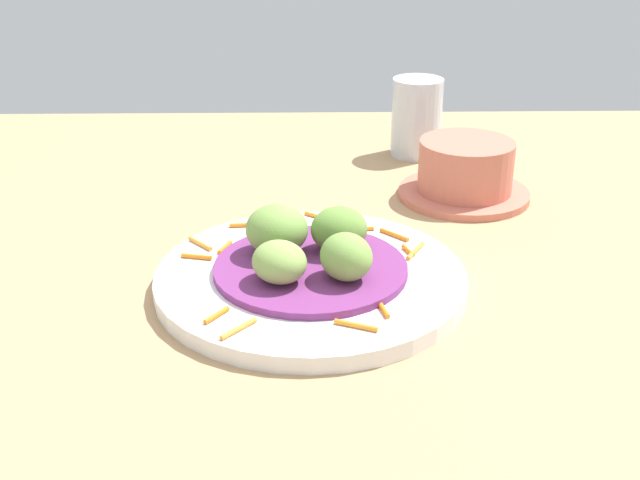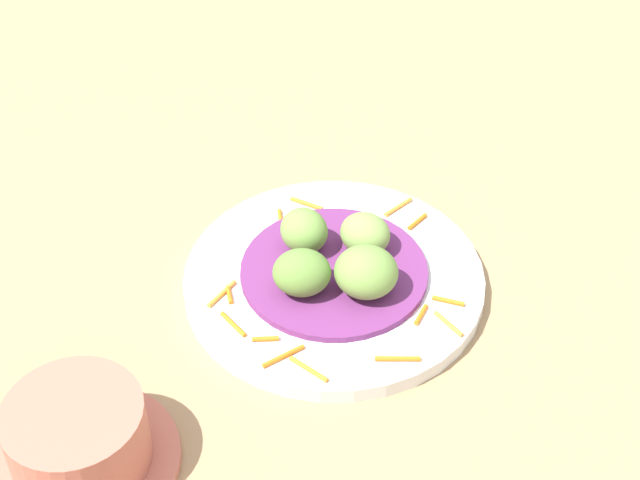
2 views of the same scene
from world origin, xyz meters
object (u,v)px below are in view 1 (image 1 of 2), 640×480
object	(u,v)px
guac_scoop_left	(346,257)
guac_scoop_back	(279,262)
guac_scoop_center	(339,229)
guac_scoop_right	(277,229)
main_plate	(311,279)
water_glass	(417,117)
terracotta_bowl	(465,172)

from	to	relation	value
guac_scoop_left	guac_scoop_back	world-z (taller)	guac_scoop_left
guac_scoop_center	guac_scoop_right	world-z (taller)	guac_scoop_right
main_plate	guac_scoop_center	bearing A→B (deg)	138.76
main_plate	guac_scoop_right	distance (cm)	5.15
guac_scoop_back	water_glass	xyz separation A→B (cm)	(-37.33, 15.67, 0.93)
main_plate	guac_scoop_left	bearing A→B (deg)	48.76
guac_scoop_center	water_glass	distance (cm)	33.45
terracotta_bowl	water_glass	size ratio (longest dim) A/B	1.48
guac_scoop_left	guac_scoop_right	xyz separation A→B (cm)	(-4.96, -5.65, 0.21)
guac_scoop_back	water_glass	distance (cm)	40.50
guac_scoop_right	guac_scoop_back	size ratio (longest dim) A/B	1.18
terracotta_bowl	guac_scoop_right	bearing A→B (deg)	-47.71
main_plate	guac_scoop_left	world-z (taller)	guac_scoop_left
guac_scoop_left	main_plate	bearing A→B (deg)	-131.24
guac_scoop_center	terracotta_bowl	distance (cm)	22.41
guac_scoop_left	guac_scoop_right	bearing A→B (deg)	-131.24
guac_scoop_left	guac_scoop_center	bearing A→B (deg)	-176.24
main_plate	guac_scoop_right	xyz separation A→B (cm)	(-2.48, -2.83, 3.52)
main_plate	terracotta_bowl	size ratio (longest dim) A/B	1.86
main_plate	guac_scoop_center	distance (cm)	5.03
main_plate	guac_scoop_left	xyz separation A→B (cm)	(2.48, 2.83, 3.30)
guac_scoop_back	guac_scoop_right	bearing A→B (deg)	-176.24
guac_scoop_center	water_glass	xyz separation A→B (cm)	(-31.68, 10.71, 0.66)
guac_scoop_left	terracotta_bowl	size ratio (longest dim) A/B	0.32
guac_scoop_left	guac_scoop_right	distance (cm)	7.52
guac_scoop_right	guac_scoop_left	bearing A→B (deg)	48.76
guac_scoop_right	guac_scoop_back	bearing A→B (deg)	3.76
guac_scoop_center	terracotta_bowl	bearing A→B (deg)	140.81
main_plate	guac_scoop_center	world-z (taller)	guac_scoop_center
main_plate	water_glass	size ratio (longest dim) A/B	2.76
guac_scoop_back	water_glass	world-z (taller)	water_glass
guac_scoop_right	terracotta_bowl	size ratio (longest dim) A/B	0.38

